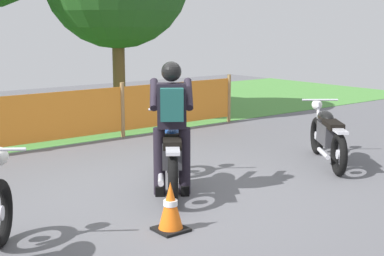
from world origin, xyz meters
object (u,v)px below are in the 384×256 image
object	(u,v)px
motorcycle_trailing	(327,135)
motorcycle_lead	(171,154)
traffic_cone	(171,207)
rider_lead	(172,121)

from	to	relation	value
motorcycle_trailing	motorcycle_lead	bearing A→B (deg)	119.23
motorcycle_lead	motorcycle_trailing	size ratio (longest dim) A/B	1.08
motorcycle_trailing	traffic_cone	size ratio (longest dim) A/B	3.08
motorcycle_lead	rider_lead	xyz separation A→B (m)	(-0.13, -0.19, 0.47)
rider_lead	traffic_cone	size ratio (longest dim) A/B	3.19
motorcycle_lead	motorcycle_trailing	distance (m)	2.71
rider_lead	traffic_cone	world-z (taller)	rider_lead
motorcycle_lead	rider_lead	distance (m)	0.52
traffic_cone	motorcycle_trailing	bearing A→B (deg)	12.68
motorcycle_trailing	traffic_cone	bearing A→B (deg)	140.47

